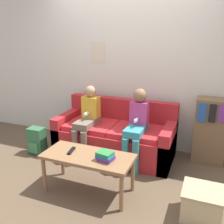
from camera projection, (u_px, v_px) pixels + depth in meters
ground_plane at (102, 169)px, 3.39m from camera, size 10.00×10.00×0.00m
wall_back at (127, 64)px, 3.87m from camera, size 8.00×0.06×2.60m
couch at (115, 136)px, 3.75m from camera, size 1.73×0.77×0.80m
coffee_table at (88, 159)px, 2.81m from camera, size 1.03×0.46×0.46m
person_left at (87, 118)px, 3.62m from camera, size 0.24×0.54×1.04m
person_right at (137, 123)px, 3.35m from camera, size 0.24×0.54×1.06m
tv_remote at (71, 151)px, 2.87m from camera, size 0.07×0.17×0.02m
book_stack at (105, 156)px, 2.66m from camera, size 0.20×0.18×0.10m
bookshelf at (210, 131)px, 3.48m from camera, size 0.43×0.30×0.92m
storage_box at (202, 203)px, 2.46m from camera, size 0.39×0.38×0.31m
backpack at (37, 141)px, 3.80m from camera, size 0.24×0.20×0.40m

